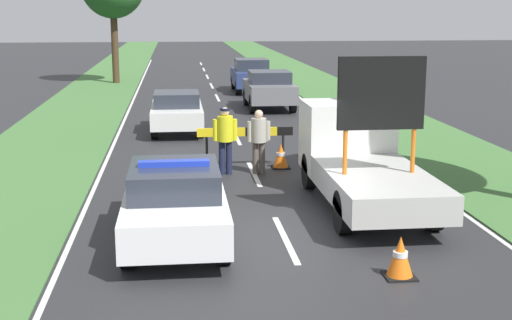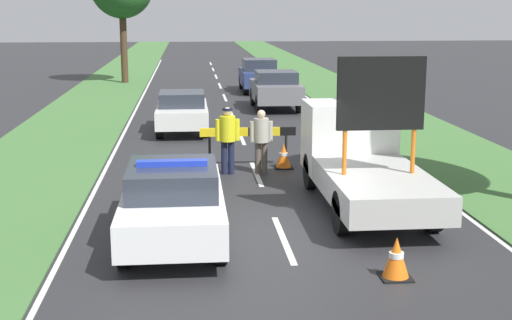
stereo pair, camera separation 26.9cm
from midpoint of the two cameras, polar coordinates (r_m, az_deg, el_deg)
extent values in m
plane|color=#28282B|center=(13.85, 1.55, -5.81)|extent=(160.00, 160.00, 0.00)
cube|color=silver|center=(13.47, 1.79, -6.32)|extent=(0.12, 2.82, 0.01)
cube|color=silver|center=(18.65, -0.57, -1.10)|extent=(0.12, 2.82, 0.01)
cube|color=silver|center=(23.93, -1.90, 1.84)|extent=(0.12, 2.82, 0.01)
cube|color=silver|center=(29.27, -2.74, 3.71)|extent=(0.12, 2.82, 0.01)
cube|color=silver|center=(34.62, -3.33, 5.00)|extent=(0.12, 2.82, 0.01)
cube|color=silver|center=(39.99, -3.76, 5.95)|extent=(0.12, 2.82, 0.01)
cube|color=silver|center=(45.38, -4.09, 6.67)|extent=(0.12, 2.82, 0.01)
cube|color=silver|center=(50.76, -4.35, 7.24)|extent=(0.12, 2.82, 0.01)
cube|color=silver|center=(56.16, -4.56, 7.70)|extent=(0.12, 2.82, 0.01)
cube|color=silver|center=(28.19, -10.74, 3.19)|extent=(0.10, 65.58, 0.01)
cube|color=silver|center=(28.71, 5.40, 3.51)|extent=(0.10, 65.58, 0.01)
cube|color=#427038|center=(33.59, -13.57, 4.49)|extent=(3.87, 120.00, 0.03)
cube|color=#427038|center=(34.24, 6.95, 4.87)|extent=(3.87, 120.00, 0.03)
cube|color=white|center=(13.34, -7.07, -3.73)|extent=(1.83, 4.44, 0.62)
cube|color=#282D38|center=(13.07, -7.13, -1.54)|extent=(1.61, 2.04, 0.50)
cylinder|color=black|center=(14.78, -10.08, -3.50)|extent=(0.24, 0.67, 0.67)
cylinder|color=black|center=(14.76, -3.90, -3.36)|extent=(0.24, 0.67, 0.67)
cylinder|color=black|center=(12.16, -10.86, -6.97)|extent=(0.24, 0.67, 0.67)
cylinder|color=black|center=(12.13, -3.30, -6.80)|extent=(0.24, 0.67, 0.67)
cube|color=#1E38C6|center=(13.01, -7.17, -0.26)|extent=(1.28, 0.24, 0.10)
cube|color=#193399|center=(13.33, -7.07, -3.60)|extent=(1.84, 3.64, 0.10)
cube|color=black|center=(15.55, -6.99, -1.69)|extent=(1.01, 0.08, 0.37)
cube|color=white|center=(17.15, 6.81, 1.89)|extent=(2.03, 1.66, 1.65)
cube|color=#232833|center=(17.88, 6.24, 3.28)|extent=(1.73, 0.04, 0.72)
cube|color=#B2B2AD|center=(14.64, 9.21, -2.12)|extent=(2.03, 3.87, 0.56)
cylinder|color=#D16619|center=(14.31, 6.60, 0.62)|extent=(0.09, 0.09, 0.90)
cylinder|color=#D16619|center=(14.69, 11.94, 0.73)|extent=(0.09, 0.09, 0.90)
cube|color=black|center=(14.30, 9.46, 5.29)|extent=(1.75, 0.12, 1.45)
cylinder|color=black|center=(17.13, 3.82, -0.88)|extent=(0.24, 0.85, 0.85)
cylinder|color=black|center=(17.53, 9.59, -0.72)|extent=(0.24, 0.85, 0.85)
cylinder|color=black|center=(13.77, 6.43, -4.16)|extent=(0.24, 0.85, 0.85)
cylinder|color=black|center=(14.27, 13.48, -3.84)|extent=(0.24, 0.85, 0.85)
cylinder|color=black|center=(19.27, -4.35, 0.60)|extent=(0.07, 0.07, 0.87)
cylinder|color=black|center=(19.45, 1.78, 0.74)|extent=(0.07, 0.07, 0.87)
cube|color=yellow|center=(19.17, -4.51, 2.20)|extent=(0.43, 0.08, 0.23)
cube|color=black|center=(19.18, -3.21, 2.23)|extent=(0.43, 0.08, 0.23)
cube|color=yellow|center=(19.21, -1.92, 2.25)|extent=(0.43, 0.08, 0.23)
cube|color=black|center=(19.25, -0.64, 2.28)|extent=(0.43, 0.08, 0.23)
cube|color=yellow|center=(19.30, 0.65, 2.30)|extent=(0.43, 0.08, 0.23)
cube|color=black|center=(19.36, 1.92, 2.33)|extent=(0.43, 0.08, 0.23)
cylinder|color=#191E38|center=(18.55, -3.16, 0.18)|extent=(0.16, 0.16, 0.88)
cylinder|color=#191E38|center=(18.56, -2.60, 0.19)|extent=(0.16, 0.16, 0.88)
cylinder|color=yellow|center=(18.41, -2.91, 2.52)|extent=(0.40, 0.40, 0.66)
cylinder|color=yellow|center=(18.40, -3.68, 2.40)|extent=(0.13, 0.13, 0.56)
cylinder|color=yellow|center=(18.43, -2.13, 2.44)|extent=(0.13, 0.13, 0.56)
sphere|color=beige|center=(18.34, -2.92, 3.88)|extent=(0.23, 0.23, 0.23)
cylinder|color=#141933|center=(18.34, -2.92, 4.07)|extent=(0.26, 0.26, 0.06)
cylinder|color=brown|center=(18.60, -0.45, 0.17)|extent=(0.16, 0.16, 0.84)
cylinder|color=brown|center=(18.62, 0.07, 0.19)|extent=(0.16, 0.16, 0.84)
cylinder|color=#B2AD9E|center=(18.47, -0.19, 2.40)|extent=(0.38, 0.38, 0.63)
cylinder|color=#B2AD9E|center=(18.46, -0.93, 2.29)|extent=(0.13, 0.13, 0.53)
cylinder|color=#B2AD9E|center=(18.51, 0.54, 2.32)|extent=(0.13, 0.13, 0.53)
sphere|color=beige|center=(18.41, -0.19, 3.70)|extent=(0.22, 0.22, 0.22)
cube|color=black|center=(11.85, 10.75, -9.11)|extent=(0.50, 0.50, 0.03)
cone|color=orange|center=(11.73, 10.82, -7.55)|extent=(0.42, 0.42, 0.65)
cylinder|color=white|center=(11.72, 10.82, -7.40)|extent=(0.24, 0.24, 0.09)
cube|color=black|center=(19.35, 1.59, -0.59)|extent=(0.49, 0.49, 0.03)
cone|color=orange|center=(19.28, 1.60, 0.39)|extent=(0.41, 0.41, 0.64)
cylinder|color=white|center=(19.27, 1.60, 0.48)|extent=(0.23, 0.23, 0.09)
cube|color=silver|center=(25.03, -6.66, 3.69)|extent=(1.74, 3.97, 0.59)
cube|color=#282D38|center=(24.84, -6.69, 4.87)|extent=(1.53, 1.83, 0.48)
cylinder|color=black|center=(26.30, -8.28, 3.40)|extent=(0.24, 0.69, 0.69)
cylinder|color=black|center=(26.30, -5.00, 3.48)|extent=(0.24, 0.69, 0.69)
cylinder|color=black|center=(23.87, -8.45, 2.51)|extent=(0.24, 0.69, 0.69)
cylinder|color=black|center=(23.87, -4.84, 2.60)|extent=(0.24, 0.69, 0.69)
cube|color=slate|center=(30.68, 0.79, 5.53)|extent=(1.92, 4.04, 0.75)
cube|color=#282D38|center=(30.50, 0.82, 6.67)|extent=(1.69, 1.86, 0.49)
cylinder|color=black|center=(31.87, -1.00, 5.10)|extent=(0.24, 0.77, 0.77)
cylinder|color=black|center=(32.07, 2.00, 5.14)|extent=(0.24, 0.77, 0.77)
cylinder|color=black|center=(29.40, -0.54, 4.51)|extent=(0.24, 0.77, 0.77)
cylinder|color=black|center=(29.62, 2.71, 4.56)|extent=(0.24, 0.77, 0.77)
cube|color=navy|center=(37.06, -0.60, 6.63)|extent=(1.85, 4.15, 0.76)
cube|color=#282D38|center=(36.87, -0.59, 7.65)|extent=(1.62, 1.91, 0.58)
cylinder|color=black|center=(38.30, -2.00, 6.23)|extent=(0.24, 0.72, 0.72)
cylinder|color=black|center=(38.45, 0.40, 6.26)|extent=(0.24, 0.72, 0.72)
cylinder|color=black|center=(35.75, -1.68, 5.81)|extent=(0.24, 0.72, 0.72)
cylinder|color=black|center=(35.91, 0.89, 5.85)|extent=(0.24, 0.72, 0.72)
cylinder|color=#42301E|center=(41.92, -11.40, 8.89)|extent=(0.39, 0.39, 4.20)
camera|label=1|loc=(0.13, -90.51, -0.11)|focal=50.00mm
camera|label=2|loc=(0.13, 89.49, 0.11)|focal=50.00mm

